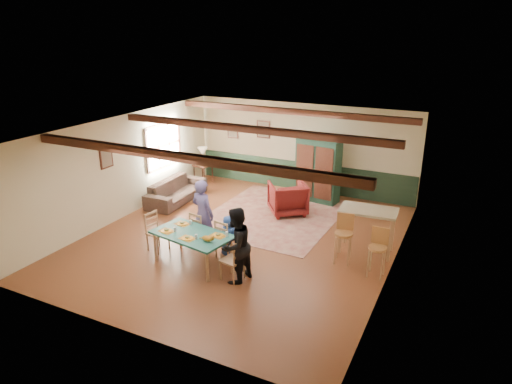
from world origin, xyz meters
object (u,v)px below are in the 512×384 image
at_px(dining_chair_far_right, 227,238).
at_px(armoire, 318,169).
at_px(person_man, 203,214).
at_px(person_child, 229,236).
at_px(dining_chair_far_left, 201,230).
at_px(armchair, 288,198).
at_px(dining_chair_end_left, 158,232).
at_px(bar_stool_left, 343,239).
at_px(dining_table, 193,249).
at_px(counter_table, 367,231).
at_px(cat, 207,238).
at_px(sofa, 176,190).
at_px(end_table, 203,174).
at_px(dining_chair_end_right, 232,259).
at_px(person_woman, 236,245).
at_px(table_lamp, 203,156).
at_px(bar_stool_right, 377,254).

height_order(dining_chair_far_right, armoire, armoire).
xyz_separation_m(person_man, person_child, (0.74, -0.13, -0.34)).
height_order(dining_chair_far_left, armchair, dining_chair_far_left).
height_order(dining_chair_end_left, bar_stool_left, bar_stool_left).
bearing_deg(dining_table, counter_table, 34.53).
relative_size(cat, sofa, 0.16).
distance_m(armchair, sofa, 3.34).
height_order(dining_table, end_table, dining_table).
xyz_separation_m(dining_chair_end_right, person_woman, (0.09, -0.02, 0.33)).
relative_size(person_man, person_child, 1.72).
height_order(dining_chair_end_left, person_child, person_child).
bearing_deg(dining_chair_end_left, dining_table, -90.00).
distance_m(person_man, armchair, 2.91).
distance_m(dining_chair_far_right, counter_table, 3.14).
bearing_deg(bar_stool_left, dining_chair_end_right, -145.07).
relative_size(armchair, table_lamp, 1.70).
relative_size(dining_chair_end_left, bar_stool_left, 0.83).
distance_m(dining_chair_far_right, dining_chair_end_right, 0.98).
xyz_separation_m(end_table, bar_stool_left, (5.61, -3.30, 0.23)).
relative_size(person_woman, sofa, 0.72).
bearing_deg(armchair, person_child, 48.25).
xyz_separation_m(counter_table, bar_stool_left, (-0.34, -0.72, 0.03)).
bearing_deg(dining_table, person_man, 106.46).
distance_m(dining_chair_end_right, counter_table, 3.20).
distance_m(person_woman, bar_stool_left, 2.40).
xyz_separation_m(sofa, counter_table, (5.76, -0.80, 0.20)).
distance_m(dining_table, end_table, 5.51).
xyz_separation_m(dining_table, armoire, (1.13, 4.83, 0.62)).
relative_size(dining_table, armchair, 1.76).
relative_size(person_child, counter_table, 0.76).
height_order(cat, counter_table, counter_table).
distance_m(dining_chair_far_left, bar_stool_left, 3.20).
bearing_deg(dining_chair_end_left, dining_chair_far_left, -46.17).
relative_size(person_child, bar_stool_right, 0.92).
height_order(dining_chair_far_right, counter_table, counter_table).
bearing_deg(dining_chair_far_left, dining_chair_far_right, 180.00).
height_order(person_woman, person_child, person_woman).
height_order(dining_chair_far_left, person_child, person_child).
bearing_deg(dining_chair_far_right, armchair, -84.64).
bearing_deg(person_woman, armchair, -163.38).
bearing_deg(person_child, dining_table, 63.43).
bearing_deg(armchair, person_woman, 59.37).
bearing_deg(armoire, person_child, -90.80).
bearing_deg(person_child, dining_chair_far_left, 5.71).
relative_size(dining_table, bar_stool_left, 1.57).
bearing_deg(counter_table, sofa, 172.04).
height_order(person_woman, bar_stool_left, person_woman).
bearing_deg(dining_chair_far_right, person_man, -5.71).
bearing_deg(sofa, dining_chair_end_left, -154.55).
distance_m(person_woman, table_lamp, 6.33).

